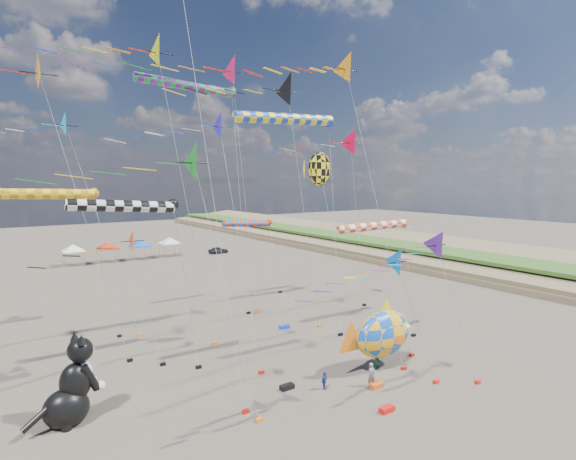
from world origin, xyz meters
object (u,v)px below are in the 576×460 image
(child_green, at_px, (378,362))
(parked_car, at_px, (218,250))
(person_adult, at_px, (372,375))
(fish_inflatable, at_px, (383,334))
(child_blue, at_px, (324,381))
(cat_inflatable, at_px, (70,380))

(child_green, height_order, parked_car, child_green)
(person_adult, bearing_deg, fish_inflatable, 35.24)
(fish_inflatable, xyz_separation_m, person_adult, (-2.58, -1.52, -1.71))
(fish_inflatable, height_order, child_blue, fish_inflatable)
(child_blue, distance_m, parked_car, 54.03)
(cat_inflatable, height_order, parked_car, cat_inflatable)
(child_green, bearing_deg, parked_car, 91.57)
(child_green, distance_m, parked_car, 52.62)
(child_green, bearing_deg, child_blue, -163.57)
(child_blue, bearing_deg, person_adult, -48.51)
(cat_inflatable, xyz_separation_m, person_adult, (16.20, -6.08, -1.64))
(child_blue, height_order, parked_car, parked_car)
(fish_inflatable, height_order, parked_car, fish_inflatable)
(cat_inflatable, height_order, fish_inflatable, fish_inflatable)
(fish_inflatable, relative_size, person_adult, 4.24)
(person_adult, distance_m, child_green, 2.50)
(cat_inflatable, xyz_separation_m, child_green, (18.25, -4.66, -1.80))
(child_green, bearing_deg, fish_inflatable, 27.24)
(fish_inflatable, height_order, person_adult, fish_inflatable)
(fish_inflatable, xyz_separation_m, parked_car, (12.52, 50.87, -1.86))
(fish_inflatable, distance_m, child_blue, 5.60)
(fish_inflatable, bearing_deg, child_green, -168.69)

